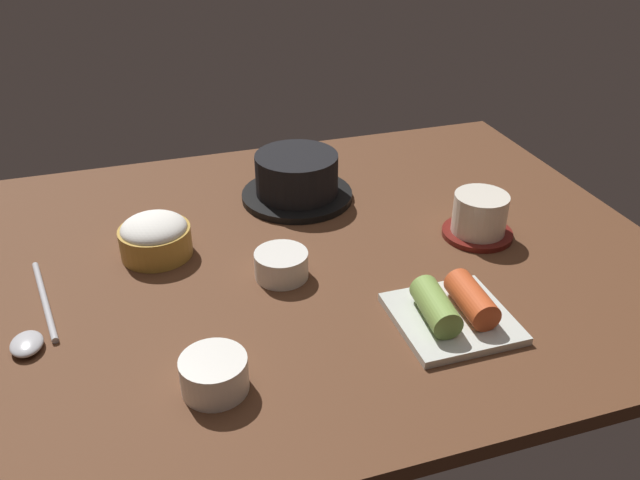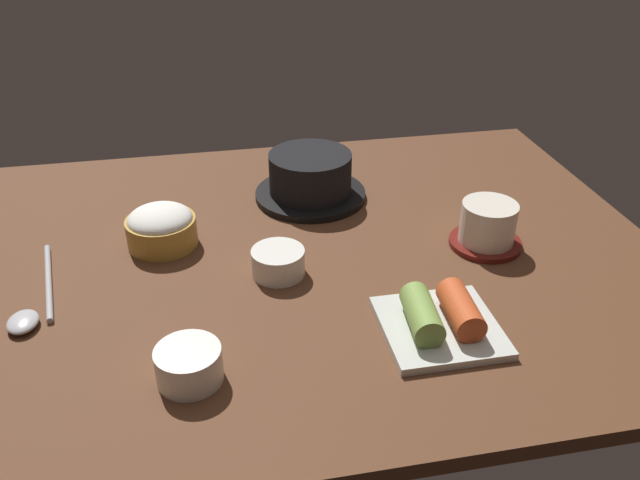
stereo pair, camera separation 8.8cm
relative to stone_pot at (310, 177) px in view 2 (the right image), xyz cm
name	(u,v)px [view 2 (the right image)]	position (x,y,z in cm)	size (l,w,h in cm)	color
dining_table	(303,259)	(-4.00, -16.33, -4.61)	(100.00, 76.00, 2.00)	#56331E
stone_pot	(310,177)	(0.00, 0.00, 0.00)	(17.66, 17.66, 7.51)	black
rice_bowl	(161,227)	(-23.10, -10.31, -0.73)	(9.78, 9.78, 5.77)	#B78C38
tea_cup_with_saucer	(488,226)	(21.63, -19.28, -0.45)	(10.14, 10.14, 6.55)	maroon
banchan_cup_center	(278,261)	(-8.08, -20.83, -1.70)	(7.03, 7.03, 3.57)	white
kimchi_plate	(440,319)	(8.66, -36.31, -1.90)	(13.38, 13.38, 4.55)	silver
side_bowl_near	(189,364)	(-20.01, -38.94, -1.52)	(7.06, 7.06, 3.91)	white
spoon	(32,307)	(-38.53, -23.19, -3.00)	(5.16, 19.94, 1.35)	#B7B7BC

